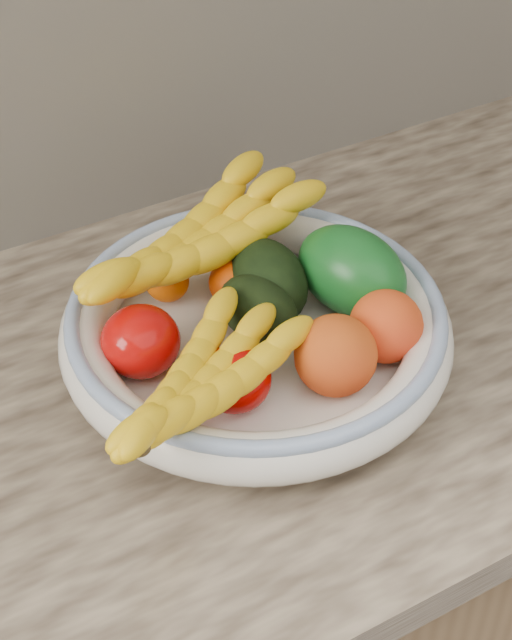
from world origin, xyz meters
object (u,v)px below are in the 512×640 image
object	(u,v)px
fruit_bowl	(256,329)
green_mango	(352,271)
banana_bunch_back	(196,249)
banana_bunch_front	(202,390)

from	to	relation	value
fruit_bowl	green_mango	bearing A→B (deg)	0.96
banana_bunch_back	fruit_bowl	bearing A→B (deg)	-99.76
fruit_bowl	banana_bunch_back	bearing A→B (deg)	98.21
green_mango	banana_bunch_back	size ratio (longest dim) A/B	0.40
fruit_bowl	green_mango	size ratio (longest dim) A/B	3.07
green_mango	banana_bunch_front	size ratio (longest dim) A/B	0.49
banana_bunch_front	green_mango	bearing A→B (deg)	-8.46
fruit_bowl	banana_bunch_back	size ratio (longest dim) A/B	1.23
banana_bunch_back	green_mango	bearing A→B (deg)	-55.25
fruit_bowl	banana_bunch_front	xyz separation A→B (m)	(-0.10, -0.08, 0.03)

